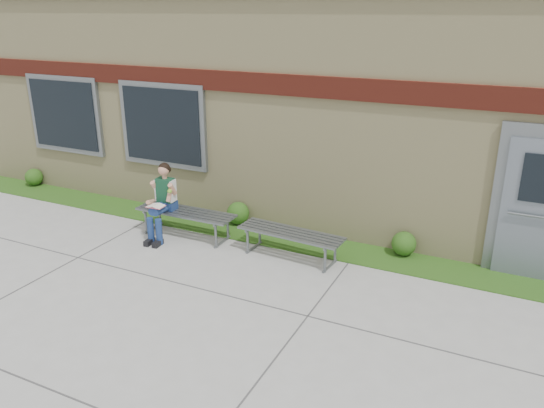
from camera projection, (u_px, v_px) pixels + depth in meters
The scene contains 9 objects.
ground at pixel (222, 317), 6.91m from camera, with size 80.00×80.00×0.00m, color #9E9E99.
grass_strip at pixel (300, 242), 9.10m from camera, with size 16.00×0.80×0.02m, color #194713.
school_building at pixel (363, 93), 11.24m from camera, with size 16.20×6.22×4.20m.
bench_left at pixel (186, 217), 9.25m from camera, with size 1.81×0.51×0.47m.
bench_right at pixel (291, 238), 8.44m from camera, with size 1.76×0.60×0.45m.
girl at pixel (162, 199), 9.10m from camera, with size 0.47×0.77×1.31m.
shrub_west at pixel (34, 177), 11.93m from camera, with size 0.38×0.38×0.38m, color #194713.
shrub_mid at pixel (238, 213), 9.79m from camera, with size 0.42×0.42×0.42m, color #194713.
shrub_east at pixel (404, 244), 8.54m from camera, with size 0.39×0.39×0.39m, color #194713.
Camera 1 is at (3.17, -5.10, 3.78)m, focal length 35.00 mm.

